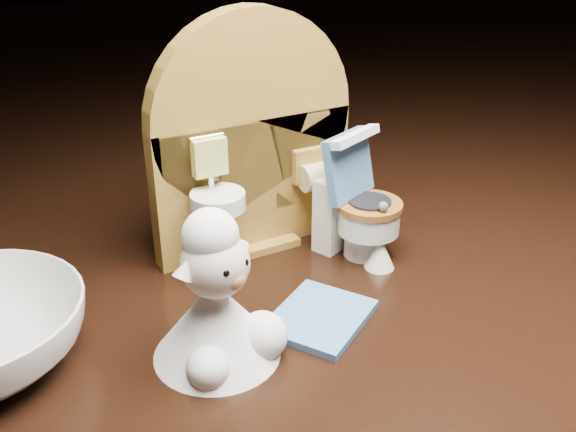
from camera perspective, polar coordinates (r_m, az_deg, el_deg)
backdrop_panel at (r=0.39m, az=-3.25°, el=5.93°), size 0.13×0.05×0.15m
toy_toilet at (r=0.40m, az=5.96°, el=0.53°), size 0.05×0.06×0.08m
bath_mat at (r=0.35m, az=2.84°, el=-8.99°), size 0.07×0.07×0.00m
toilet_brush at (r=0.39m, az=8.20°, el=-3.05°), size 0.02×0.02×0.04m
plush_lamb at (r=0.31m, az=-6.24°, el=-8.10°), size 0.06×0.06×0.08m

